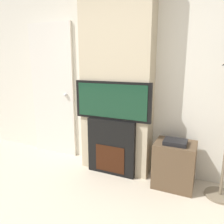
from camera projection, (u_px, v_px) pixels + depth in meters
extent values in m
cube|color=silver|center=(122.00, 74.00, 3.05)|extent=(6.00, 0.06, 2.70)
cube|color=#BCAD8E|center=(117.00, 74.00, 2.89)|extent=(0.97, 0.30, 2.70)
cube|color=black|center=(112.00, 147.00, 2.97)|extent=(0.67, 0.14, 0.77)
cube|color=#33160A|center=(110.00, 159.00, 2.94)|extent=(0.42, 0.01, 0.37)
cube|color=black|center=(112.00, 101.00, 2.83)|extent=(1.05, 0.06, 0.50)
cube|color=#143823|center=(111.00, 101.00, 2.80)|extent=(0.96, 0.01, 0.44)
cylinder|color=#726651|center=(220.00, 195.00, 2.51)|extent=(0.33, 0.33, 0.03)
cube|color=brown|center=(174.00, 164.00, 2.68)|extent=(0.48, 0.40, 0.56)
cube|color=black|center=(175.00, 142.00, 2.57)|extent=(0.26, 0.22, 0.05)
cube|color=silver|center=(53.00, 91.00, 3.54)|extent=(0.80, 0.04, 2.10)
sphere|color=silver|center=(66.00, 95.00, 3.40)|extent=(0.06, 0.06, 0.06)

